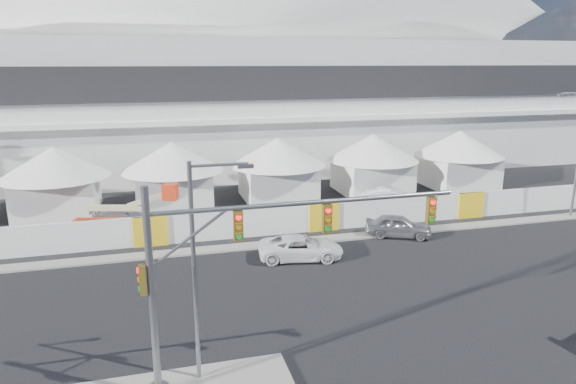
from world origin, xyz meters
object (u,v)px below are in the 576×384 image
object	(u,v)px
pickup_curb	(301,248)
lot_car_c	(127,218)
lot_car_a	(392,198)
boom_lift	(110,222)
sedan_silver	(398,226)
streetlight_median	(200,258)
traffic_mast	(222,276)

from	to	relation	value
pickup_curb	lot_car_c	distance (m)	14.05
lot_car_a	boom_lift	distance (m)	22.14
sedan_silver	boom_lift	distance (m)	19.97
sedan_silver	streetlight_median	xyz separation A→B (m)	(-14.77, -13.12, 4.19)
sedan_silver	traffic_mast	xyz separation A→B (m)	(-14.10, -13.91, 3.77)
pickup_curb	streetlight_median	world-z (taller)	streetlight_median
streetlight_median	sedan_silver	bearing A→B (deg)	41.62
sedan_silver	boom_lift	xyz separation A→B (m)	(-19.25, 5.32, 0.24)
pickup_curb	streetlight_median	bearing A→B (deg)	157.12
pickup_curb	lot_car_c	world-z (taller)	pickup_curb
streetlight_median	lot_car_a	bearing A→B (deg)	48.37
traffic_mast	boom_lift	xyz separation A→B (m)	(-5.15, 19.22, -3.53)
sedan_silver	traffic_mast	bearing A→B (deg)	159.34
pickup_curb	boom_lift	size ratio (longest dim) A/B	0.68
sedan_silver	pickup_curb	xyz separation A→B (m)	(-7.70, -2.20, -0.05)
lot_car_a	traffic_mast	distance (m)	26.94
sedan_silver	pickup_curb	bearing A→B (deg)	130.66
lot_car_a	lot_car_c	xyz separation A→B (m)	(-21.09, 0.39, -0.10)
pickup_curb	lot_car_a	bearing A→B (deg)	-39.83
lot_car_a	traffic_mast	world-z (taller)	traffic_mast
pickup_curb	lot_car_c	xyz separation A→B (m)	(-10.54, 9.29, -0.02)
sedan_silver	boom_lift	bearing A→B (deg)	99.30
traffic_mast	boom_lift	bearing A→B (deg)	105.00
sedan_silver	lot_car_a	xyz separation A→B (m)	(2.85, 6.70, 0.04)
sedan_silver	lot_car_c	world-z (taller)	sedan_silver
lot_car_a	streetlight_median	bearing A→B (deg)	174.14
sedan_silver	streetlight_median	bearing A→B (deg)	156.35
lot_car_c	streetlight_median	bearing A→B (deg)	-154.02
traffic_mast	pickup_curb	bearing A→B (deg)	61.35
pickup_curb	traffic_mast	size ratio (longest dim) A/B	0.45
boom_lift	lot_car_a	bearing A→B (deg)	19.61
lot_car_c	boom_lift	bearing A→B (deg)	166.60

